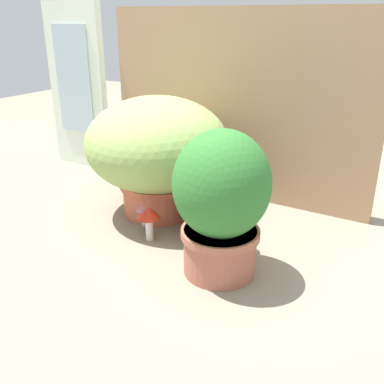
{
  "coord_description": "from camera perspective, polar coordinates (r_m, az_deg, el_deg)",
  "views": [
    {
      "loc": [
        0.83,
        -1.21,
        0.76
      ],
      "look_at": [
        0.1,
        0.01,
        0.18
      ],
      "focal_mm": 40.43,
      "sensor_mm": 36.0,
      "label": 1
    }
  ],
  "objects": [
    {
      "name": "leafy_planter",
      "position": [
        1.3,
        3.87,
        -1.1
      ],
      "size": [
        0.3,
        0.3,
        0.47
      ],
      "color": "#AC604A",
      "rests_on": "ground"
    },
    {
      "name": "mushroom_ornament_red",
      "position": [
        1.56,
        -5.71,
        -3.08
      ],
      "size": [
        0.09,
        0.09,
        0.13
      ],
      "color": "silver",
      "rests_on": "ground"
    },
    {
      "name": "window_panel_white",
      "position": [
        2.37,
        -14.87,
        13.24
      ],
      "size": [
        0.35,
        0.05,
        0.83
      ],
      "color": "white",
      "rests_on": "ground"
    },
    {
      "name": "ground_plane",
      "position": [
        1.65,
        -3.15,
        -5.24
      ],
      "size": [
        6.0,
        6.0,
        0.0
      ],
      "primitive_type": "plane",
      "color": "gray"
    },
    {
      "name": "mushroom_ornament_pink",
      "position": [
        1.68,
        -6.28,
        -2.3
      ],
      "size": [
        0.07,
        0.07,
        0.1
      ],
      "color": "silver",
      "rests_on": "ground"
    },
    {
      "name": "grass_planter",
      "position": [
        1.73,
        -4.61,
        5.67
      ],
      "size": [
        0.57,
        0.57,
        0.48
      ],
      "color": "#C25F45",
      "rests_on": "ground"
    },
    {
      "name": "cardboard_backdrop",
      "position": [
        1.89,
        5.62,
        11.12
      ],
      "size": [
        1.22,
        0.03,
        0.8
      ],
      "primitive_type": "cube",
      "color": "tan",
      "rests_on": "ground"
    },
    {
      "name": "cat",
      "position": [
        1.56,
        2.16,
        -2.07
      ],
      "size": [
        0.33,
        0.3,
        0.32
      ],
      "color": "gray",
      "rests_on": "ground"
    }
  ]
}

